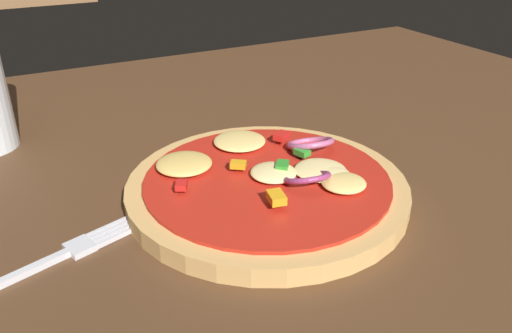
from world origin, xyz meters
TOP-DOWN VIEW (x-y plane):
  - dining_table at (0.00, 0.00)m, footprint 1.16×0.88m
  - pizza at (0.02, -0.03)m, footprint 0.24×0.24m
  - fork at (-0.17, -0.04)m, footprint 0.16×0.06m

SIDE VIEW (x-z plane):
  - dining_table at x=0.00m, z-range 0.00..0.03m
  - fork at x=-0.17m, z-range 0.03..0.04m
  - pizza at x=0.02m, z-range 0.03..0.06m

